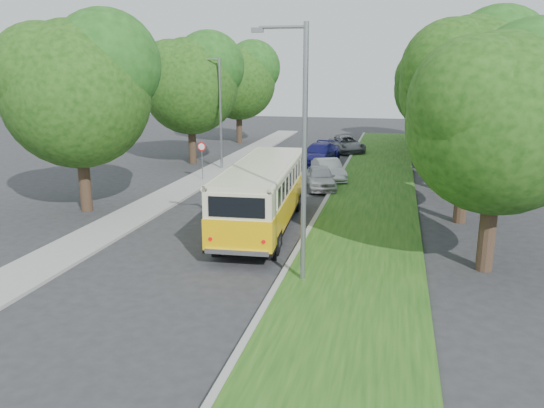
% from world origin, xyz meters
% --- Properties ---
extents(ground, '(120.00, 120.00, 0.00)m').
position_xyz_m(ground, '(0.00, 0.00, 0.00)').
color(ground, '#2A2A2D').
rests_on(ground, ground).
extents(curb, '(0.20, 70.00, 0.15)m').
position_xyz_m(curb, '(3.60, 5.00, 0.07)').
color(curb, gray).
rests_on(curb, ground).
extents(grass_verge, '(4.50, 70.00, 0.13)m').
position_xyz_m(grass_verge, '(5.95, 5.00, 0.07)').
color(grass_verge, '#1D4913').
rests_on(grass_verge, ground).
extents(sidewalk, '(2.20, 70.00, 0.12)m').
position_xyz_m(sidewalk, '(-4.80, 5.00, 0.06)').
color(sidewalk, gray).
rests_on(sidewalk, ground).
extents(treeline, '(24.27, 41.91, 9.46)m').
position_xyz_m(treeline, '(3.15, 17.99, 5.93)').
color(treeline, '#332319').
rests_on(treeline, ground).
extents(lamppost_near, '(1.71, 0.16, 8.00)m').
position_xyz_m(lamppost_near, '(4.21, -2.50, 4.37)').
color(lamppost_near, gray).
rests_on(lamppost_near, ground).
extents(lamppost_far, '(1.71, 0.16, 7.50)m').
position_xyz_m(lamppost_far, '(-4.70, 16.00, 4.12)').
color(lamppost_far, gray).
rests_on(lamppost_far, ground).
extents(warning_sign, '(0.56, 0.10, 2.50)m').
position_xyz_m(warning_sign, '(-4.50, 11.98, 1.71)').
color(warning_sign, gray).
rests_on(warning_sign, ground).
extents(vintage_bus, '(3.15, 9.99, 2.93)m').
position_xyz_m(vintage_bus, '(1.61, 3.00, 1.46)').
color(vintage_bus, '#FCBF07').
rests_on(vintage_bus, ground).
extents(car_silver, '(2.47, 4.18, 1.33)m').
position_xyz_m(car_silver, '(2.87, 11.50, 0.67)').
color(car_silver, '#BABABF').
rests_on(car_silver, ground).
extents(car_white, '(2.76, 4.22, 1.31)m').
position_xyz_m(car_white, '(3.00, 14.08, 0.66)').
color(car_white, silver).
rests_on(car_white, ground).
extents(car_blue, '(2.93, 5.50, 1.52)m').
position_xyz_m(car_blue, '(1.61, 19.68, 0.76)').
color(car_blue, navy).
rests_on(car_blue, ground).
extents(car_grey, '(3.83, 5.31, 1.34)m').
position_xyz_m(car_grey, '(3.00, 26.10, 0.67)').
color(car_grey, slate).
rests_on(car_grey, ground).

